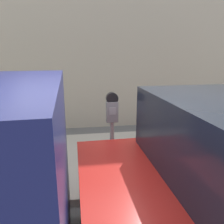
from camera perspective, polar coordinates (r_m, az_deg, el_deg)
name	(u,v)px	position (r m, az deg, el deg)	size (l,w,h in m)	color
sidewalk	(102,159)	(4.88, -2.63, -12.06)	(24.00, 2.80, 0.13)	#BCB7AD
building_facade	(91,25)	(6.86, -5.38, 21.65)	(24.00, 0.30, 6.17)	beige
parking_meter	(112,124)	(3.44, 0.00, -3.23)	(0.18, 0.12, 1.59)	gray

